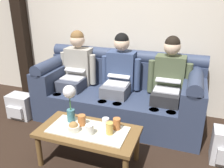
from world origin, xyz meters
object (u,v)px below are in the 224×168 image
(person_right, at_px, (168,81))
(cup_far_center, at_px, (110,128))
(cup_near_right, at_px, (117,124))
(person_middle, at_px, (119,75))
(flower_vase, at_px, (70,98))
(person_left, at_px, (76,70))
(cup_near_left, at_px, (90,130))
(couch, at_px, (119,94))
(cup_far_left, at_px, (106,123))
(backpack_left, at_px, (21,106))
(coffee_table, at_px, (88,134))
(snack_bowl, at_px, (74,127))
(cup_far_right, at_px, (82,120))

(person_right, xyz_separation_m, cup_far_center, (-0.43, -1.03, -0.19))
(cup_near_right, bearing_deg, person_middle, 106.61)
(person_right, height_order, flower_vase, person_right)
(cup_far_center, bearing_deg, person_middle, 102.99)
(person_left, height_order, flower_vase, person_left)
(cup_near_left, xyz_separation_m, cup_near_right, (0.22, 0.18, 0.01))
(couch, xyz_separation_m, cup_far_center, (0.24, -1.03, 0.10))
(person_left, height_order, cup_near_left, person_left)
(person_middle, bearing_deg, cup_near_right, -73.39)
(cup_far_center, height_order, cup_far_left, cup_far_center)
(cup_near_left, height_order, backpack_left, cup_near_left)
(coffee_table, height_order, snack_bowl, snack_bowl)
(cup_far_right, bearing_deg, couch, 84.26)
(snack_bowl, xyz_separation_m, cup_far_left, (0.28, 0.18, 0.01))
(cup_near_left, xyz_separation_m, backpack_left, (-1.40, 0.64, -0.29))
(person_left, height_order, person_middle, same)
(flower_vase, distance_m, backpack_left, 1.30)
(person_right, xyz_separation_m, snack_bowl, (-0.79, -1.10, -0.20))
(couch, bearing_deg, person_right, -0.34)
(person_right, relative_size, cup_far_right, 10.88)
(snack_bowl, height_order, cup_far_right, cup_far_right)
(person_middle, xyz_separation_m, cup_far_left, (0.15, -0.92, -0.20))
(person_left, bearing_deg, cup_near_left, -56.94)
(person_right, relative_size, cup_near_right, 10.04)
(couch, bearing_deg, coffee_table, -90.00)
(cup_far_right, bearing_deg, person_left, 120.29)
(couch, bearing_deg, cup_near_right, -73.46)
(cup_near_right, bearing_deg, cup_far_center, -110.20)
(coffee_table, bearing_deg, cup_near_right, 20.79)
(cup_far_center, bearing_deg, snack_bowl, -167.89)
(cup_far_center, bearing_deg, cup_near_right, 69.80)
(couch, relative_size, backpack_left, 6.41)
(couch, distance_m, snack_bowl, 1.12)
(coffee_table, relative_size, cup_near_left, 9.81)
(flower_vase, bearing_deg, cup_far_center, -10.97)
(person_right, relative_size, coffee_table, 1.18)
(cup_near_left, bearing_deg, person_middle, 92.80)
(coffee_table, xyz_separation_m, flower_vase, (-0.24, 0.09, 0.33))
(person_left, relative_size, cup_far_left, 12.11)
(person_middle, xyz_separation_m, flower_vase, (-0.24, -0.93, 0.02))
(couch, relative_size, cup_near_right, 18.55)
(cup_near_right, distance_m, cup_far_left, 0.12)
(snack_bowl, relative_size, cup_far_center, 0.98)
(coffee_table, xyz_separation_m, backpack_left, (-1.35, 0.56, -0.18))
(cup_far_left, relative_size, backpack_left, 0.29)
(person_right, bearing_deg, flower_vase, -134.15)
(person_left, height_order, cup_near_right, person_left)
(person_middle, distance_m, snack_bowl, 1.13)
(couch, distance_m, person_right, 0.72)
(coffee_table, xyz_separation_m, cup_far_right, (-0.10, 0.06, 0.12))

